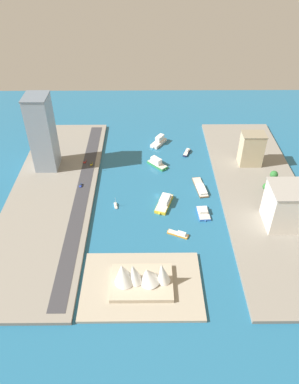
# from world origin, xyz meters

# --- Properties ---
(ground_plane) EXTENTS (440.00, 440.00, 0.00)m
(ground_plane) POSITION_xyz_m (0.00, 0.00, 0.00)
(ground_plane) COLOR #23668E
(quay_west) EXTENTS (70.00, 240.00, 2.69)m
(quay_west) POSITION_xyz_m (-87.08, 0.00, 1.35)
(quay_west) COLOR gray
(quay_west) RESTS_ON ground_plane
(quay_east) EXTENTS (70.00, 240.00, 2.69)m
(quay_east) POSITION_xyz_m (87.08, 0.00, 1.35)
(quay_east) COLOR gray
(quay_east) RESTS_ON ground_plane
(peninsula_point) EXTENTS (75.77, 52.61, 2.00)m
(peninsula_point) POSITION_xyz_m (11.85, 92.66, 1.00)
(peninsula_point) COLOR #A89E89
(peninsula_point) RESTS_ON ground_plane
(road_strip) EXTENTS (11.20, 228.00, 0.15)m
(road_strip) POSITION_xyz_m (61.91, 0.00, 2.77)
(road_strip) COLOR #38383D
(road_strip) RESTS_ON quay_east
(ferry_green_doubledeck) EXTENTS (19.25, 19.74, 7.65)m
(ferry_green_doubledeck) POSITION_xyz_m (-1.03, -44.24, 2.81)
(ferry_green_doubledeck) COLOR #2D8C4C
(ferry_green_doubledeck) RESTS_ON ground_plane
(ferry_yellow_fast) EXTENTS (16.17, 26.43, 6.53)m
(ferry_yellow_fast) POSITION_xyz_m (-5.51, 12.49, 2.50)
(ferry_yellow_fast) COLOR yellow
(ferry_yellow_fast) RESTS_ON ground_plane
(ferry_white_commuter) EXTENTS (17.44, 21.65, 8.36)m
(ferry_white_commuter) POSITION_xyz_m (-3.94, -83.60, 2.96)
(ferry_white_commuter) COLOR silver
(ferry_white_commuter) RESTS_ON ground_plane
(patrol_launch_navy) EXTENTS (8.66, 14.92, 3.74)m
(patrol_launch_navy) POSITION_xyz_m (-30.62, -64.99, 1.33)
(patrol_launch_navy) COLOR #1E284C
(patrol_launch_navy) RESTS_ON ground_plane
(catamaran_blue) EXTENTS (9.75, 18.00, 4.19)m
(catamaran_blue) POSITION_xyz_m (-35.71, 23.89, 1.50)
(catamaran_blue) COLOR blue
(catamaran_blue) RESTS_ON ground_plane
(sailboat_small_white) EXTENTS (3.56, 8.25, 8.96)m
(sailboat_small_white) POSITION_xyz_m (33.49, 13.98, 0.81)
(sailboat_small_white) COLOR white
(sailboat_small_white) RESTS_ON ground_plane
(barge_flat_brown) EXTENTS (11.52, 29.29, 3.31)m
(barge_flat_brown) POSITION_xyz_m (-37.41, -7.91, 1.32)
(barge_flat_brown) COLOR brown
(barge_flat_brown) RESTS_ON ground_plane
(water_taxi_orange) EXTENTS (16.11, 10.17, 3.37)m
(water_taxi_orange) POSITION_xyz_m (-14.85, 47.15, 1.20)
(water_taxi_orange) COLOR orange
(water_taxi_orange) RESTS_ON ground_plane
(tower_tall_glass) EXTENTS (19.83, 23.65, 67.29)m
(tower_tall_glass) POSITION_xyz_m (98.05, -40.92, 36.37)
(tower_tall_glass) COLOR #8C9EB2
(tower_tall_glass) RESTS_ON quay_east
(hotel_broad_white) EXTENTS (25.62, 28.00, 32.61)m
(hotel_broad_white) POSITION_xyz_m (-91.48, 37.45, 19.03)
(hotel_broad_white) COLOR silver
(hotel_broad_white) RESTS_ON quay_west
(office_block_beige) EXTENTS (20.68, 15.35, 30.72)m
(office_block_beige) POSITION_xyz_m (-85.92, -43.27, 18.08)
(office_block_beige) COLOR #C6B793
(office_block_beige) RESTS_ON quay_west
(pickup_red) EXTENTS (2.19, 4.98, 1.62)m
(pickup_red) POSITION_xyz_m (65.88, -46.42, 3.64)
(pickup_red) COLOR black
(pickup_red) RESTS_ON road_strip
(hatchback_blue) EXTENTS (1.96, 4.92, 1.57)m
(hatchback_blue) POSITION_xyz_m (64.59, -9.68, 3.62)
(hatchback_blue) COLOR black
(hatchback_blue) RESTS_ON road_strip
(taxi_yellow_cab) EXTENTS (2.09, 4.38, 1.67)m
(taxi_yellow_cab) POSITION_xyz_m (59.22, -42.38, 3.65)
(taxi_yellow_cab) COLOR black
(taxi_yellow_cab) RESTS_ON road_strip
(traffic_light_waterfront) EXTENTS (0.36, 0.36, 6.50)m
(traffic_light_waterfront) POSITION_xyz_m (55.23, -34.53, 7.03)
(traffic_light_waterfront) COLOR black
(traffic_light_waterfront) RESTS_ON quay_east
(opera_landmark) EXTENTS (39.02, 28.43, 19.42)m
(opera_landmark) POSITION_xyz_m (13.05, 92.66, 9.25)
(opera_landmark) COLOR #BCAD93
(opera_landmark) RESTS_ON peninsula_point
(park_tree_cluster) EXTENTS (17.47, 23.34, 9.06)m
(park_tree_cluster) POSITION_xyz_m (-96.88, -9.89, 8.42)
(park_tree_cluster) COLOR brown
(park_tree_cluster) RESTS_ON quay_west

